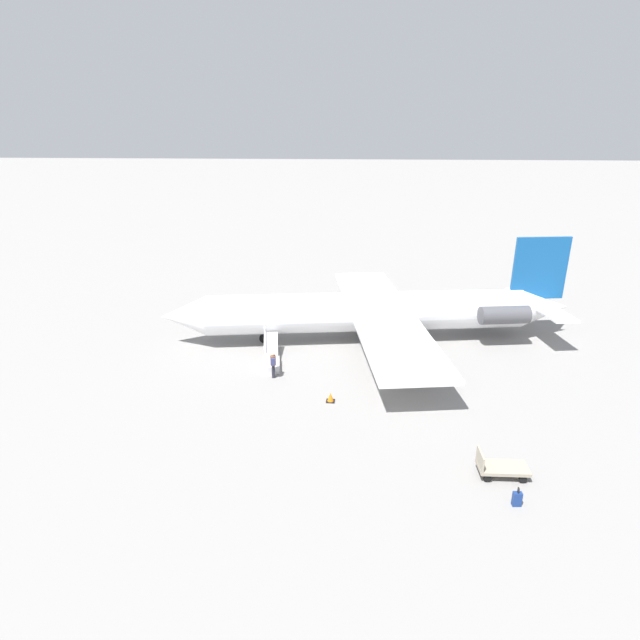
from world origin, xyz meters
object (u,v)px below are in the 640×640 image
at_px(airplane_main, 380,311).
at_px(boarding_stairs, 271,360).
at_px(passenger, 273,363).
at_px(suitcase, 517,499).
at_px(luggage_cart, 500,467).

relative_size(airplane_main, boarding_stairs, 7.30).
relative_size(passenger, suitcase, 1.98).
bearing_deg(passenger, boarding_stairs, 5.83).
height_order(airplane_main, boarding_stairs, airplane_main).
height_order(passenger, luggage_cart, passenger).
xyz_separation_m(airplane_main, boarding_stairs, (7.16, 5.30, -1.88)).
distance_m(boarding_stairs, luggage_cart, 16.10).
bearing_deg(luggage_cart, boarding_stairs, -42.56).
xyz_separation_m(passenger, luggage_cart, (-11.93, 8.58, -0.54)).
distance_m(airplane_main, passenger, 9.75).
xyz_separation_m(boarding_stairs, luggage_cart, (-12.40, 10.26, 0.07)).
height_order(boarding_stairs, suitcase, boarding_stairs).
bearing_deg(airplane_main, passenger, 36.25).
distance_m(airplane_main, luggage_cart, 16.52).
height_order(boarding_stairs, luggage_cart, boarding_stairs).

